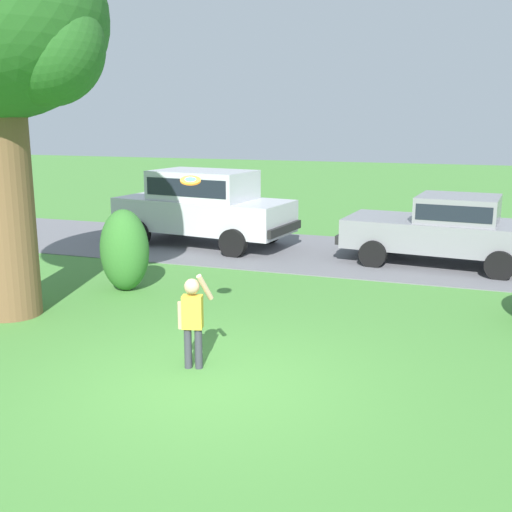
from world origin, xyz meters
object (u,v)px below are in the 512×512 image
frisbee (191,180)px  parked_suv (203,204)px  parked_sedan (447,227)px  child_thrower (193,316)px

frisbee → parked_suv: bearing=112.7°
parked_sedan → frisbee: bearing=-116.0°
parked_sedan → child_thrower: size_ratio=3.54×
parked_suv → child_thrower: size_ratio=3.81×
parked_sedan → frisbee: (-3.17, -6.50, 1.54)m
child_thrower → parked_suv: bearing=112.8°
child_thrower → frisbee: frisbee is taller
child_thrower → frisbee: 1.84m
child_thrower → frisbee: size_ratio=4.41×
child_thrower → parked_sedan: bearing=68.4°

